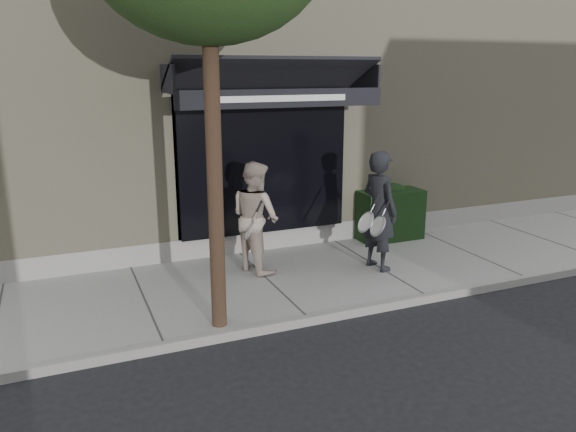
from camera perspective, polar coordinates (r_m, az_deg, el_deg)
name	(u,v)px	position (r m, az deg, el deg)	size (l,w,h in m)	color
ground	(373,270)	(10.15, 8.64, -5.47)	(80.00, 80.00, 0.00)	black
sidewalk	(373,267)	(10.13, 8.65, -5.15)	(20.00, 3.00, 0.12)	gray
curb	(426,298)	(8.93, 13.86, -8.12)	(20.00, 0.10, 0.14)	gray
building_facade	(271,100)	(14.00, -1.74, 11.71)	(14.30, 8.04, 5.64)	#B4A989
hedge	(389,212)	(11.53, 10.22, 0.36)	(1.30, 0.70, 1.14)	black
pedestrian_front	(379,211)	(9.63, 9.26, 0.53)	(0.89, 0.91, 2.05)	black
pedestrian_back	(255,217)	(9.46, -3.33, -0.07)	(0.97, 1.10, 1.89)	#B3A08F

